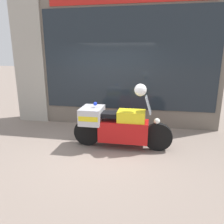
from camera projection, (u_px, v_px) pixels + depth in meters
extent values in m
plane|color=gray|center=(98.00, 149.00, 5.19)|extent=(60.00, 60.00, 0.00)
cube|color=#6B6056|center=(113.00, 62.00, 6.57)|extent=(6.29, 0.40, 3.88)
cube|color=#A39E93|center=(33.00, 61.00, 7.06)|extent=(1.00, 0.55, 3.88)
cube|color=#1E262D|center=(128.00, 60.00, 6.28)|extent=(5.07, 0.02, 2.88)
cube|color=slate|center=(126.00, 115.00, 6.95)|extent=(4.85, 0.30, 0.55)
cube|color=silver|center=(127.00, 88.00, 6.85)|extent=(4.85, 0.02, 1.23)
cube|color=beige|center=(127.00, 68.00, 6.56)|extent=(4.85, 0.30, 0.02)
cube|color=#195623|center=(79.00, 66.00, 6.82)|extent=(0.18, 0.04, 0.06)
cube|color=#C68E19|center=(127.00, 67.00, 6.55)|extent=(0.18, 0.04, 0.06)
cube|color=#B7B2A8|center=(179.00, 68.00, 6.28)|extent=(0.18, 0.04, 0.06)
cube|color=yellow|center=(80.00, 101.00, 7.04)|extent=(0.19, 0.02, 0.27)
cube|color=white|center=(126.00, 103.00, 6.78)|extent=(0.19, 0.02, 0.27)
cube|color=red|center=(176.00, 105.00, 6.51)|extent=(0.19, 0.03, 0.27)
cylinder|color=black|center=(158.00, 137.00, 5.03)|extent=(0.65, 0.14, 0.65)
cylinder|color=black|center=(88.00, 132.00, 5.33)|extent=(0.65, 0.14, 0.65)
cube|color=#B71414|center=(124.00, 131.00, 5.15)|extent=(1.15, 0.49, 0.49)
cube|color=yellow|center=(131.00, 117.00, 5.02)|extent=(0.63, 0.44, 0.28)
cube|color=black|center=(113.00, 114.00, 5.09)|extent=(0.67, 0.37, 0.10)
cube|color=#B7B7BC|center=(92.00, 115.00, 5.19)|extent=(0.50, 0.69, 0.38)
cube|color=yellow|center=(92.00, 115.00, 5.19)|extent=(0.45, 0.70, 0.11)
cube|color=#B2BCC6|center=(148.00, 105.00, 4.88)|extent=(0.15, 0.34, 0.39)
sphere|color=white|center=(157.00, 121.00, 4.94)|extent=(0.14, 0.14, 0.14)
sphere|color=blue|center=(95.00, 104.00, 5.10)|extent=(0.09, 0.09, 0.09)
sphere|color=white|center=(140.00, 90.00, 4.83)|extent=(0.28, 0.28, 0.28)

